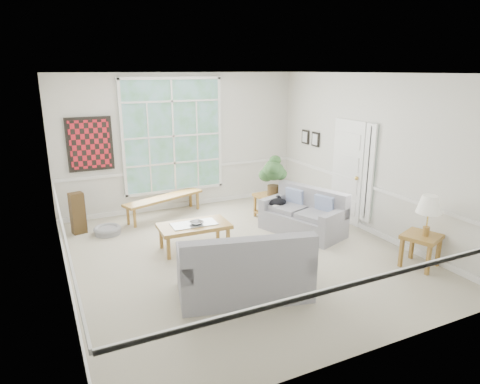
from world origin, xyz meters
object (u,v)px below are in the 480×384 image
loveseat_front (244,262)px  side_table (420,251)px  coffee_table (194,236)px  loveseat_right (303,212)px  end_table (268,206)px

loveseat_front → side_table: loveseat_front is taller
coffee_table → side_table: bearing=-34.6°
loveseat_front → coffee_table: size_ratio=1.47×
loveseat_right → side_table: size_ratio=2.90×
loveseat_right → loveseat_front: loveseat_front is taller
loveseat_front → coffee_table: loveseat_front is taller
loveseat_front → loveseat_right: bearing=52.1°
end_table → side_table: bearing=-71.8°
loveseat_right → coffee_table: size_ratio=1.28×
side_table → end_table: bearing=108.2°
loveseat_right → end_table: (-0.16, 1.07, -0.17)m
end_table → coffee_table: bearing=-155.8°
loveseat_right → coffee_table: 2.16m
coffee_table → end_table: bearing=26.1°
loveseat_right → end_table: size_ratio=3.08×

